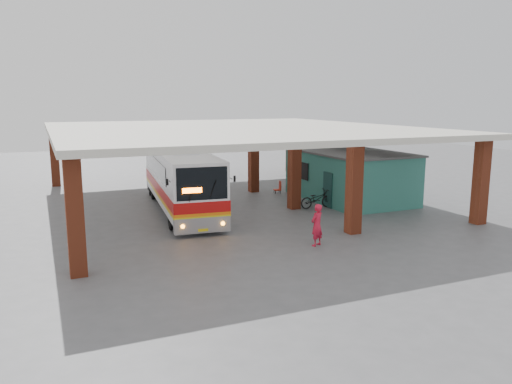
{
  "coord_description": "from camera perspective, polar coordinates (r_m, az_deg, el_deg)",
  "views": [
    {
      "loc": [
        -10.49,
        -22.36,
        6.26
      ],
      "look_at": [
        -0.74,
        0.0,
        1.77
      ],
      "focal_mm": 35.0,
      "sensor_mm": 36.0,
      "label": 1
    }
  ],
  "objects": [
    {
      "name": "ground",
      "position": [
        25.48,
        1.53,
        -3.79
      ],
      "size": [
        90.0,
        90.0,
        0.0
      ],
      "primitive_type": "plane",
      "color": "#515154",
      "rests_on": "ground"
    },
    {
      "name": "brick_columns",
      "position": [
        30.12,
        -0.02,
        2.64
      ],
      "size": [
        20.1,
        21.6,
        4.35
      ],
      "color": "#993C21",
      "rests_on": "ground"
    },
    {
      "name": "canopy_roof",
      "position": [
        30.93,
        -2.73,
        7.16
      ],
      "size": [
        21.0,
        23.0,
        0.3
      ],
      "primitive_type": "cube",
      "color": "beige",
      "rests_on": "brick_columns"
    },
    {
      "name": "shop_building",
      "position": [
        32.26,
        10.63,
        1.88
      ],
      "size": [
        5.2,
        8.2,
        3.11
      ],
      "color": "#2E7465",
      "rests_on": "ground"
    },
    {
      "name": "coach_bus",
      "position": [
        28.95,
        -8.65,
        1.52
      ],
      "size": [
        3.92,
        12.84,
        3.69
      ],
      "rotation": [
        0.0,
        0.0,
        -0.1
      ],
      "color": "white",
      "rests_on": "ground"
    },
    {
      "name": "motorcycle",
      "position": [
        29.53,
        6.95,
        -0.79
      ],
      "size": [
        2.1,
        0.74,
        1.1
      ],
      "primitive_type": "imported",
      "rotation": [
        0.0,
        0.0,
        1.57
      ],
      "color": "black",
      "rests_on": "ground"
    },
    {
      "name": "pedestrian",
      "position": [
        21.86,
        6.97,
        -3.77
      ],
      "size": [
        0.8,
        0.68,
        1.85
      ],
      "primitive_type": "imported",
      "rotation": [
        0.0,
        0.0,
        3.57
      ],
      "color": "red",
      "rests_on": "ground"
    },
    {
      "name": "red_chair",
      "position": [
        34.05,
        2.62,
        0.51
      ],
      "size": [
        0.52,
        0.52,
        0.86
      ],
      "rotation": [
        0.0,
        0.0,
        -0.17
      ],
      "color": "red",
      "rests_on": "ground"
    }
  ]
}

